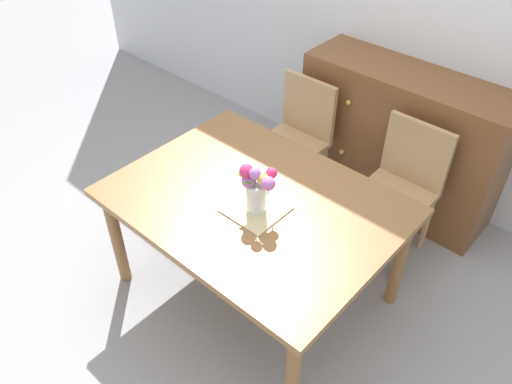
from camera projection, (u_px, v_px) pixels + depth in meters
The scene contains 7 objects.
ground_plane at pixel (255, 288), 3.15m from camera, with size 12.00×12.00×0.00m, color #939399.
dining_table at pixel (255, 211), 2.74m from camera, with size 1.49×1.12×0.73m.
chair_left at pixel (298, 133), 3.54m from camera, with size 0.42×0.42×0.90m.
chair_right at pixel (402, 183), 3.12m from camera, with size 0.42×0.42×0.90m.
dresser at pixel (399, 140), 3.51m from camera, with size 1.40×0.47×1.00m.
placemat at pixel (256, 209), 2.62m from camera, with size 0.28×0.28×0.01m, color #CCB789.
flower_vase at pixel (257, 187), 2.51m from camera, with size 0.22×0.17×0.29m.
Camera 1 is at (1.36, -1.51, 2.48)m, focal length 35.63 mm.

